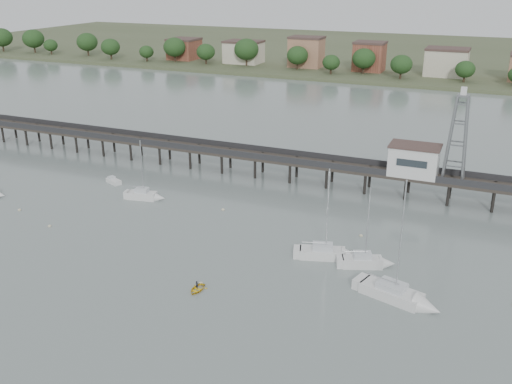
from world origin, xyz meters
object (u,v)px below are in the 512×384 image
pier (276,158)px  sailboat_c (370,262)px  sailboat_b (147,196)px  sailboat_f (332,254)px  sailboat_d (405,298)px  lattice_tower (458,139)px  yellow_dinghy (197,290)px  white_tender (114,181)px

pier → sailboat_c: sailboat_c is taller
sailboat_b → sailboat_f: sailboat_f is taller
sailboat_d → sailboat_b: sailboat_d is taller
lattice_tower → yellow_dinghy: bearing=-121.3°
sailboat_c → sailboat_b: size_ratio=1.07×
sailboat_b → yellow_dinghy: sailboat_b is taller
sailboat_c → sailboat_f: sailboat_f is taller
sailboat_b → pier: bearing=38.4°
sailboat_c → yellow_dinghy: 23.02m
pier → sailboat_f: sailboat_f is taller
white_tender → pier: bearing=52.8°
yellow_dinghy → sailboat_f: bearing=50.7°
sailboat_c → pier: bearing=109.8°
pier → lattice_tower: size_ratio=9.68×
white_tender → yellow_dinghy: 42.36m
sailboat_f → yellow_dinghy: sailboat_f is taller
sailboat_d → pier: bearing=147.1°
sailboat_d → sailboat_f: size_ratio=1.19×
sailboat_c → sailboat_d: (5.77, -7.20, -0.02)m
lattice_tower → pier: bearing=-180.0°
sailboat_b → yellow_dinghy: bearing=-57.2°
sailboat_c → sailboat_f: (-5.23, 0.37, -0.01)m
sailboat_f → yellow_dinghy: size_ratio=4.95×
sailboat_c → white_tender: sailboat_c is taller
sailboat_d → sailboat_f: (-11.00, 7.56, 0.01)m
white_tender → sailboat_d: bearing=3.9°
sailboat_d → sailboat_c: bearing=145.4°
lattice_tower → sailboat_b: size_ratio=1.42×
pier → sailboat_d: 46.03m
lattice_tower → sailboat_d: bearing=-92.8°
sailboat_d → sailboat_f: 13.35m
sailboat_d → white_tender: (-56.17, 20.30, -0.23)m
sailboat_b → white_tender: size_ratio=3.00×
sailboat_f → white_tender: bearing=147.8°
pier → lattice_tower: 32.34m
lattice_tower → sailboat_b: bearing=-158.2°
pier → sailboat_b: sailboat_b is taller
sailboat_c → yellow_dinghy: bearing=-162.8°
sailboat_c → white_tender: size_ratio=3.21×
sailboat_c → sailboat_b: (-40.24, 8.70, 0.00)m
pier → sailboat_b: 25.20m
sailboat_d → yellow_dinghy: (-23.83, -7.05, -0.63)m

